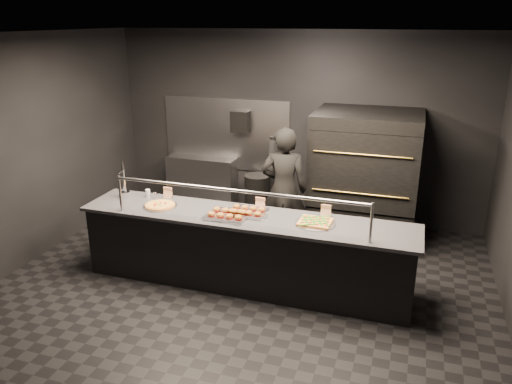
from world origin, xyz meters
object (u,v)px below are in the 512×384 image
at_px(slider_tray_a, 227,214).
at_px(trash_bin, 257,196).
at_px(round_pizza, 160,205).
at_px(slider_tray_b, 247,211).
at_px(service_counter, 245,250).
at_px(towel_dispenser, 241,122).
at_px(square_pizza, 315,222).
at_px(fire_extinguisher, 273,153).
at_px(pizza_oven, 365,176).
at_px(prep_shelf, 202,182).
at_px(worker, 284,189).
at_px(beer_tap, 124,187).

height_order(slider_tray_a, trash_bin, slider_tray_a).
xyz_separation_m(round_pizza, slider_tray_b, (1.11, 0.11, 0.01)).
height_order(service_counter, towel_dispenser, towel_dispenser).
relative_size(service_counter, square_pizza, 8.77).
bearing_deg(fire_extinguisher, pizza_oven, -17.89).
bearing_deg(round_pizza, towel_dispenser, 84.93).
xyz_separation_m(fire_extinguisher, slider_tray_b, (0.35, -2.33, -0.11)).
height_order(round_pizza, slider_tray_b, slider_tray_b).
bearing_deg(prep_shelf, trash_bin, -5.46).
bearing_deg(slider_tray_b, trash_bin, 104.48).
distance_m(pizza_oven, prep_shelf, 2.88).
distance_m(slider_tray_b, square_pizza, 0.85).
distance_m(round_pizza, worker, 1.76).
height_order(fire_extinguisher, trash_bin, fire_extinguisher).
xyz_separation_m(slider_tray_b, worker, (0.17, 1.09, -0.06)).
xyz_separation_m(pizza_oven, slider_tray_b, (-1.20, -1.83, -0.02)).
height_order(towel_dispenser, worker, worker).
bearing_deg(beer_tap, pizza_oven, 31.21).
bearing_deg(prep_shelf, worker, -33.06).
xyz_separation_m(pizza_oven, prep_shelf, (-2.80, 0.42, -0.52)).
bearing_deg(slider_tray_b, towel_dispenser, 111.24).
xyz_separation_m(prep_shelf, towel_dispenser, (0.70, 0.07, 1.10)).
height_order(fire_extinguisher, beer_tap, beer_tap).
bearing_deg(trash_bin, beer_tap, -119.14).
bearing_deg(towel_dispenser, trash_bin, -26.20).
relative_size(fire_extinguisher, slider_tray_b, 0.89).
relative_size(slider_tray_b, square_pizza, 1.21).
bearing_deg(worker, square_pizza, 110.54).
xyz_separation_m(slider_tray_a, worker, (0.36, 1.26, -0.06)).
relative_size(service_counter, slider_tray_b, 7.23).
height_order(prep_shelf, slider_tray_b, slider_tray_b).
xyz_separation_m(prep_shelf, slider_tray_a, (1.41, -2.42, 0.50)).
height_order(service_counter, fire_extinguisher, service_counter).
bearing_deg(towel_dispenser, beer_tap, -109.93).
bearing_deg(beer_tap, towel_dispenser, 70.07).
relative_size(towel_dispenser, square_pizza, 0.75).
height_order(trash_bin, worker, worker).
distance_m(towel_dispenser, square_pizza, 3.01).
bearing_deg(fire_extinguisher, round_pizza, -107.44).
xyz_separation_m(pizza_oven, round_pizza, (-2.32, -1.94, -0.03)).
xyz_separation_m(fire_extinguisher, square_pizza, (1.20, -2.38, -0.12)).
height_order(pizza_oven, towel_dispenser, pizza_oven).
xyz_separation_m(towel_dispenser, trash_bin, (0.35, -0.17, -1.20)).
xyz_separation_m(beer_tap, slider_tray_a, (1.53, -0.23, -0.12)).
bearing_deg(slider_tray_a, prep_shelf, 120.32).
relative_size(round_pizza, worker, 0.24).
bearing_deg(slider_tray_a, pizza_oven, 55.22).
xyz_separation_m(round_pizza, slider_tray_a, (0.93, -0.06, 0.02)).
relative_size(prep_shelf, square_pizza, 2.57).
relative_size(service_counter, fire_extinguisher, 8.12).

